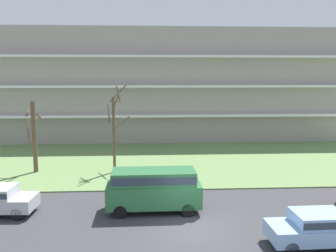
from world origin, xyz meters
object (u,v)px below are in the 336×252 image
Objects in this scene: tree_far_left at (34,136)px; sedan_blue_center_left at (318,227)px; tree_left at (115,129)px; van_green_center_right at (154,187)px.

tree_far_left reaches higher than sedan_blue_center_left.
tree_far_left is 0.81× the size of tree_left.
tree_far_left is at bearing -43.22° from van_green_center_right.
tree_left is 1.55× the size of sedan_blue_center_left.
van_green_center_right is at bearing -42.57° from tree_far_left.
van_green_center_right is at bearing 146.90° from sedan_blue_center_left.
sedan_blue_center_left is at bearing -38.22° from tree_far_left.
tree_left is at bearing 127.57° from sedan_blue_center_left.
tree_left reaches higher than van_green_center_right.
sedan_blue_center_left is at bearing -51.24° from tree_left.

